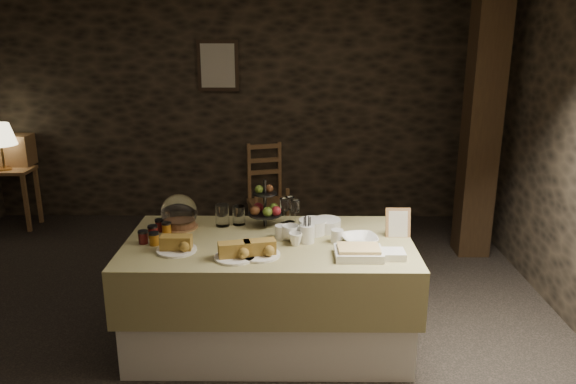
{
  "coord_description": "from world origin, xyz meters",
  "views": [
    {
      "loc": [
        0.67,
        -3.8,
        2.17
      ],
      "look_at": [
        0.63,
        0.2,
        0.98
      ],
      "focal_mm": 35.0,
      "sensor_mm": 36.0,
      "label": 1
    }
  ],
  "objects_px": {
    "buffet_table": "(269,285)",
    "table_lamp": "(0,135)",
    "console_table": "(4,180)",
    "chair": "(268,188)",
    "wine_rack": "(13,150)",
    "timber_column": "(482,123)",
    "fruit_stand": "(266,208)"
  },
  "relations": [
    {
      "from": "buffet_table",
      "to": "table_lamp",
      "type": "xyz_separation_m",
      "value": [
        -2.96,
        2.31,
        0.61
      ]
    },
    {
      "from": "console_table",
      "to": "chair",
      "type": "bearing_deg",
      "value": 4.24
    },
    {
      "from": "buffet_table",
      "to": "chair",
      "type": "xyz_separation_m",
      "value": [
        -0.11,
        2.57,
        -0.05
      ]
    },
    {
      "from": "table_lamp",
      "to": "chair",
      "type": "xyz_separation_m",
      "value": [
        2.85,
        0.26,
        -0.66
      ]
    },
    {
      "from": "buffet_table",
      "to": "wine_rack",
      "type": "bearing_deg",
      "value": 139.36
    },
    {
      "from": "table_lamp",
      "to": "timber_column",
      "type": "relative_size",
      "value": 0.19
    },
    {
      "from": "buffet_table",
      "to": "wine_rack",
      "type": "height_order",
      "value": "wine_rack"
    },
    {
      "from": "buffet_table",
      "to": "timber_column",
      "type": "height_order",
      "value": "timber_column"
    },
    {
      "from": "table_lamp",
      "to": "timber_column",
      "type": "distance_m",
      "value": 4.94
    },
    {
      "from": "table_lamp",
      "to": "wine_rack",
      "type": "relative_size",
      "value": 1.21
    },
    {
      "from": "console_table",
      "to": "wine_rack",
      "type": "height_order",
      "value": "wine_rack"
    },
    {
      "from": "table_lamp",
      "to": "chair",
      "type": "relative_size",
      "value": 0.73
    },
    {
      "from": "buffet_table",
      "to": "table_lamp",
      "type": "distance_m",
      "value": 3.8
    },
    {
      "from": "table_lamp",
      "to": "timber_column",
      "type": "bearing_deg",
      "value": -7.42
    },
    {
      "from": "buffet_table",
      "to": "timber_column",
      "type": "distance_m",
      "value": 2.69
    },
    {
      "from": "table_lamp",
      "to": "chair",
      "type": "height_order",
      "value": "table_lamp"
    },
    {
      "from": "console_table",
      "to": "wine_rack",
      "type": "relative_size",
      "value": 1.6
    },
    {
      "from": "table_lamp",
      "to": "fruit_stand",
      "type": "bearing_deg",
      "value": -34.64
    },
    {
      "from": "timber_column",
      "to": "fruit_stand",
      "type": "distance_m",
      "value": 2.43
    },
    {
      "from": "chair",
      "to": "fruit_stand",
      "type": "xyz_separation_m",
      "value": [
        0.08,
        -2.28,
        0.51
      ]
    },
    {
      "from": "buffet_table",
      "to": "console_table",
      "type": "distance_m",
      "value": 3.83
    },
    {
      "from": "chair",
      "to": "buffet_table",
      "type": "bearing_deg",
      "value": -103.93
    },
    {
      "from": "buffet_table",
      "to": "chair",
      "type": "relative_size",
      "value": 2.78
    },
    {
      "from": "buffet_table",
      "to": "table_lamp",
      "type": "height_order",
      "value": "table_lamp"
    },
    {
      "from": "buffet_table",
      "to": "fruit_stand",
      "type": "xyz_separation_m",
      "value": [
        -0.03,
        0.29,
        0.46
      ]
    },
    {
      "from": "buffet_table",
      "to": "console_table",
      "type": "height_order",
      "value": "buffet_table"
    },
    {
      "from": "chair",
      "to": "console_table",
      "type": "bearing_deg",
      "value": 167.77
    },
    {
      "from": "buffet_table",
      "to": "fruit_stand",
      "type": "distance_m",
      "value": 0.55
    },
    {
      "from": "buffet_table",
      "to": "wine_rack",
      "type": "distance_m",
      "value": 3.92
    },
    {
      "from": "timber_column",
      "to": "buffet_table",
      "type": "bearing_deg",
      "value": -139.06
    },
    {
      "from": "fruit_stand",
      "to": "buffet_table",
      "type": "bearing_deg",
      "value": -83.13
    },
    {
      "from": "wine_rack",
      "to": "chair",
      "type": "relative_size",
      "value": 0.6
    }
  ]
}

